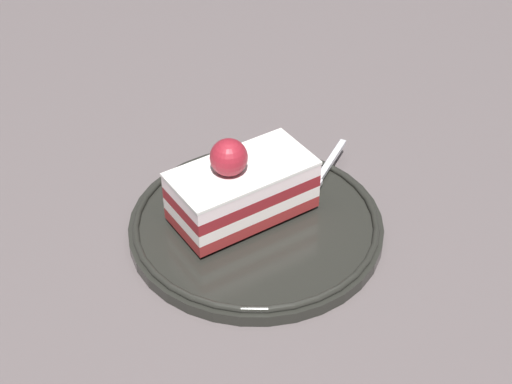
% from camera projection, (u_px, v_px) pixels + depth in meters
% --- Properties ---
extents(ground_plane, '(2.40, 2.40, 0.00)m').
position_uv_depth(ground_plane, '(283.00, 213.00, 0.73)').
color(ground_plane, '#574E4F').
extents(dessert_plate, '(0.23, 0.23, 0.02)m').
position_uv_depth(dessert_plate, '(256.00, 224.00, 0.70)').
color(dessert_plate, black).
rests_on(dessert_plate, ground_plane).
extents(cake_slice, '(0.14, 0.12, 0.08)m').
position_uv_depth(cake_slice, '(241.00, 188.00, 0.69)').
color(cake_slice, maroon).
rests_on(cake_slice, dessert_plate).
extents(fork, '(0.06, 0.10, 0.00)m').
position_uv_depth(fork, '(322.00, 174.00, 0.74)').
color(fork, silver).
rests_on(fork, dessert_plate).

